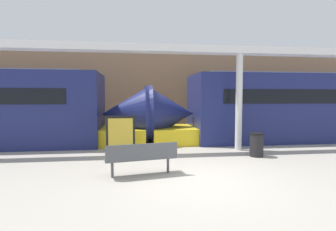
{
  "coord_description": "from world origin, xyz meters",
  "views": [
    {
      "loc": [
        -1.57,
        -6.21,
        2.04
      ],
      "look_at": [
        -0.38,
        3.1,
        1.4
      ],
      "focal_mm": 28.0,
      "sensor_mm": 36.0,
      "label": 1
    }
  ],
  "objects_px": {
    "support_column_near": "(239,103)",
    "poster_board": "(121,135)",
    "trash_bin": "(257,145)",
    "train_left": "(300,108)",
    "bench_near": "(142,156)"
  },
  "relations": [
    {
      "from": "support_column_near",
      "to": "poster_board",
      "type": "bearing_deg",
      "value": -175.49
    },
    {
      "from": "trash_bin",
      "to": "support_column_near",
      "type": "bearing_deg",
      "value": 98.59
    },
    {
      "from": "train_left",
      "to": "bench_near",
      "type": "distance_m",
      "value": 9.41
    },
    {
      "from": "bench_near",
      "to": "trash_bin",
      "type": "height_order",
      "value": "bench_near"
    },
    {
      "from": "train_left",
      "to": "support_column_near",
      "type": "xyz_separation_m",
      "value": [
        -4.01,
        -2.15,
        0.33
      ]
    },
    {
      "from": "poster_board",
      "to": "train_left",
      "type": "bearing_deg",
      "value": 16.4
    },
    {
      "from": "support_column_near",
      "to": "train_left",
      "type": "bearing_deg",
      "value": 28.21
    },
    {
      "from": "bench_near",
      "to": "poster_board",
      "type": "xyz_separation_m",
      "value": [
        -0.67,
        2.6,
        0.19
      ]
    },
    {
      "from": "trash_bin",
      "to": "support_column_near",
      "type": "xyz_separation_m",
      "value": [
        -0.18,
        1.18,
        1.43
      ]
    },
    {
      "from": "bench_near",
      "to": "train_left",
      "type": "bearing_deg",
      "value": 22.24
    },
    {
      "from": "train_left",
      "to": "support_column_near",
      "type": "distance_m",
      "value": 4.56
    },
    {
      "from": "bench_near",
      "to": "trash_bin",
      "type": "distance_m",
      "value": 4.39
    },
    {
      "from": "trash_bin",
      "to": "train_left",
      "type": "bearing_deg",
      "value": 41.01
    },
    {
      "from": "bench_near",
      "to": "poster_board",
      "type": "relative_size",
      "value": 1.36
    },
    {
      "from": "support_column_near",
      "to": "trash_bin",
      "type": "bearing_deg",
      "value": -81.41
    }
  ]
}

